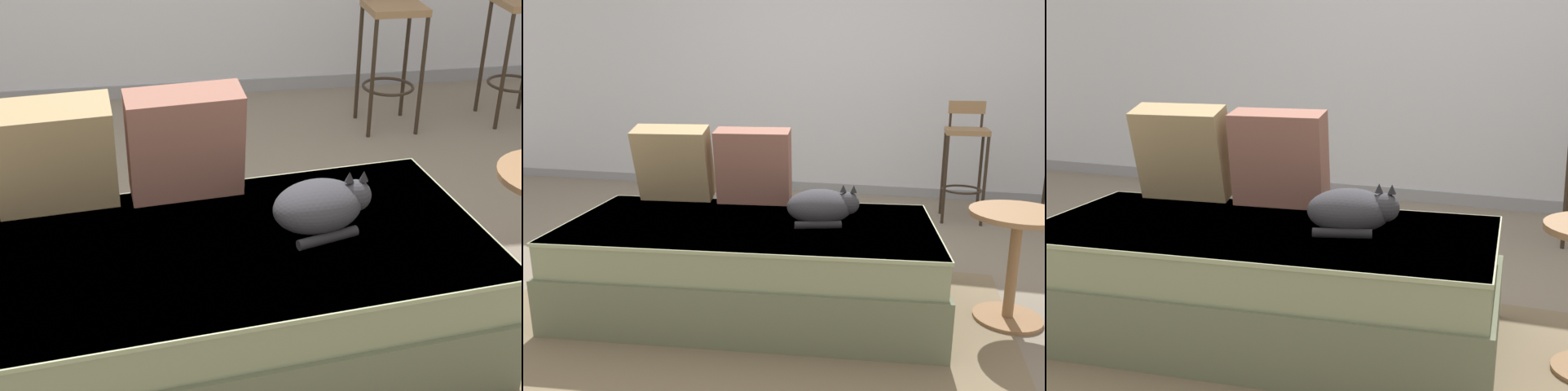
# 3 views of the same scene
# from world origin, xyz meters

# --- Properties ---
(ground_plane) EXTENTS (16.00, 16.00, 0.00)m
(ground_plane) POSITION_xyz_m (0.00, 0.00, 0.00)
(ground_plane) COLOR slate
(ground_plane) RESTS_ON ground
(wall_baseboard_trim) EXTENTS (8.00, 0.02, 0.09)m
(wall_baseboard_trim) POSITION_xyz_m (0.00, 2.20, 0.04)
(wall_baseboard_trim) COLOR gray
(wall_baseboard_trim) RESTS_ON ground
(couch) EXTENTS (1.92, 1.12, 0.45)m
(couch) POSITION_xyz_m (0.00, -0.40, 0.23)
(couch) COLOR #636B50
(couch) RESTS_ON ground
(throw_pillow_corner) EXTENTS (0.44, 0.30, 0.44)m
(throw_pillow_corner) POSITION_xyz_m (-0.54, -0.10, 0.67)
(throw_pillow_corner) COLOR tan
(throw_pillow_corner) RESTS_ON couch
(throw_pillow_middle) EXTENTS (0.43, 0.25, 0.43)m
(throw_pillow_middle) POSITION_xyz_m (-0.09, -0.05, 0.66)
(throw_pillow_middle) COLOR #936051
(throw_pillow_middle) RESTS_ON couch
(cat) EXTENTS (0.38, 0.32, 0.20)m
(cat) POSITION_xyz_m (0.35, -0.34, 0.53)
(cat) COLOR #333338
(cat) RESTS_ON couch
(bar_stool_near_window) EXTENTS (0.32, 0.32, 0.95)m
(bar_stool_near_window) POSITION_xyz_m (1.18, 1.51, 0.57)
(bar_stool_near_window) COLOR #2D2319
(bar_stool_near_window) RESTS_ON ground
(bar_stool_by_doorway) EXTENTS (0.32, 0.32, 1.00)m
(bar_stool_by_doorway) POSITION_xyz_m (1.97, 1.51, 0.57)
(bar_stool_by_doorway) COLOR #2D2319
(bar_stool_by_doorway) RESTS_ON ground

